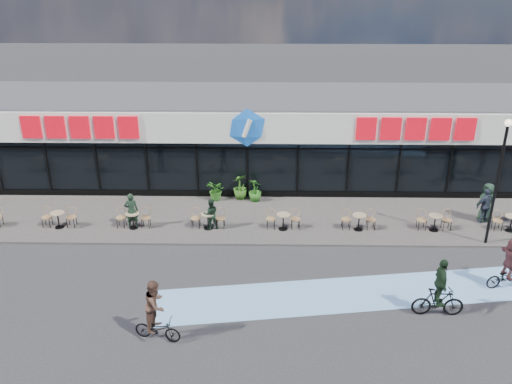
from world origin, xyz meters
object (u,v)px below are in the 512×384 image
at_px(potted_plant_left, 216,190).
at_px(pedestrian_a, 487,202).
at_px(patron_right, 211,214).
at_px(cyclist_b, 509,266).
at_px(pedestrian_c, 485,206).
at_px(lamp_post, 499,173).
at_px(potted_plant_mid, 240,187).
at_px(patron_left, 131,211).
at_px(cyclist_a, 439,293).
at_px(potted_plant_right, 255,190).

relative_size(potted_plant_left, pedestrian_a, 0.58).
xyz_separation_m(patron_right, cyclist_b, (11.36, -4.37, 0.08)).
bearing_deg(patron_right, pedestrian_c, 172.23).
xyz_separation_m(lamp_post, potted_plant_mid, (-10.65, 4.44, -2.57)).
xyz_separation_m(lamp_post, cyclist_b, (-0.46, -3.22, -2.41)).
height_order(lamp_post, patron_left, lamp_post).
distance_m(lamp_post, potted_plant_left, 12.84).
relative_size(lamp_post, cyclist_a, 2.48).
bearing_deg(cyclist_a, potted_plant_left, 131.98).
height_order(potted_plant_mid, patron_left, patron_left).
relative_size(lamp_post, pedestrian_c, 3.28).
bearing_deg(pedestrian_a, pedestrian_c, -47.02).
distance_m(patron_left, pedestrian_a, 16.09).
bearing_deg(patron_right, cyclist_b, 147.50).
relative_size(potted_plant_mid, potted_plant_right, 1.12).
bearing_deg(patron_left, patron_right, 168.81).
height_order(patron_right, cyclist_a, cyclist_a).
bearing_deg(pedestrian_a, patron_left, -106.50).
relative_size(potted_plant_mid, patron_left, 0.77).
relative_size(pedestrian_c, cyclist_b, 0.82).
bearing_deg(cyclist_b, potted_plant_mid, 143.08).
relative_size(patron_right, pedestrian_a, 0.78).
xyz_separation_m(potted_plant_left, cyclist_b, (11.37, -7.45, 0.27)).
bearing_deg(pedestrian_c, potted_plant_right, -33.00).
relative_size(patron_left, cyclist_a, 0.76).
xyz_separation_m(potted_plant_mid, potted_plant_right, (0.75, -0.28, -0.07)).
bearing_deg(cyclist_b, pedestrian_a, 77.81).
distance_m(lamp_post, potted_plant_right, 11.06).
relative_size(lamp_post, cyclist_b, 2.69).
bearing_deg(patron_left, potted_plant_mid, -155.89).
xyz_separation_m(lamp_post, potted_plant_left, (-11.83, 4.23, -2.68)).
height_order(potted_plant_left, cyclist_a, cyclist_a).
relative_size(patron_right, pedestrian_c, 0.86).
height_order(potted_plant_right, patron_right, patron_right).
distance_m(patron_right, cyclist_b, 12.17).
height_order(potted_plant_left, patron_left, patron_left).
distance_m(patron_left, pedestrian_c, 15.95).
xyz_separation_m(patron_right, cyclist_a, (8.29, -6.14, 0.07)).
height_order(potted_plant_right, pedestrian_c, pedestrian_c).
bearing_deg(pedestrian_c, cyclist_a, 38.29).
height_order(patron_left, patron_right, patron_left).
xyz_separation_m(lamp_post, potted_plant_right, (-9.90, 4.16, -2.63)).
height_order(potted_plant_right, cyclist_b, cyclist_b).
height_order(potted_plant_right, pedestrian_a, pedestrian_a).
bearing_deg(pedestrian_c, potted_plant_mid, -33.57).
height_order(potted_plant_mid, pedestrian_a, pedestrian_a).
height_order(patron_right, pedestrian_c, pedestrian_c).
bearing_deg(pedestrian_c, patron_left, -18.29).
bearing_deg(patron_right, lamp_post, 163.01).
relative_size(lamp_post, pedestrian_a, 2.99).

